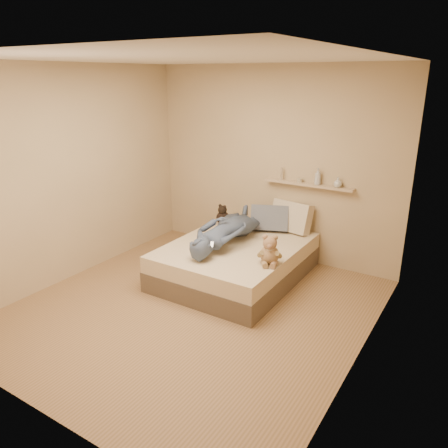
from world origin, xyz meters
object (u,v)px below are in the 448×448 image
Objects in this scene: teddy_bear at (270,252)px; dark_plush at (223,216)px; pillow_cream at (291,217)px; wall_shelf at (308,185)px; pillow_grey at (270,218)px; game_console at (206,244)px; bed at (236,261)px; person at (227,229)px.

dark_plush is at bearing 143.13° from teddy_bear.
dark_plush is at bearing -164.15° from pillow_cream.
wall_shelf is (-0.07, 1.22, 0.50)m from teddy_bear.
teddy_bear is 1.12m from pillow_grey.
dark_plush is 0.58× the size of pillow_grey.
game_console is 0.65× the size of dark_plush.
wall_shelf is at bearing 23.91° from pillow_cream.
person reaches higher than bed.
teddy_bear is (0.62, -0.31, 0.37)m from bed.
wall_shelf reaches higher than game_console.
pillow_grey is at bearing 80.43° from bed.
bed is at bearing -99.57° from pillow_grey.
bed is at bearing -45.69° from dark_plush.
bed is at bearing -121.18° from wall_shelf.
teddy_bear reaches higher than game_console.
bed is 3.45× the size of pillow_cream.
pillow_cream reaches higher than teddy_bear.
wall_shelf is (0.68, 0.92, 0.47)m from person.
teddy_bear is 1.32m from wall_shelf.
teddy_bear is 1.22× the size of dark_plush.
pillow_grey reaches higher than game_console.
dark_plush is at bearing -55.37° from person.
dark_plush is (-0.46, 1.09, -0.03)m from game_console.
teddy_bear is at bearing -86.75° from wall_shelf.
teddy_bear reaches higher than dark_plush.
teddy_bear is 0.29× the size of wall_shelf.
game_console is 0.12× the size of person.
person reaches higher than pillow_grey.
pillow_cream is (0.47, 1.35, 0.05)m from game_console.
bed is 0.87m from dark_plush.
pillow_cream is at bearing 102.22° from teddy_bear.
teddy_bear is at bearing -77.78° from pillow_cream.
teddy_bear is at bearing -63.35° from pillow_grey.
pillow_cream is (0.37, 0.83, 0.43)m from bed.
game_console is at bearing 91.41° from person.
dark_plush is 0.68m from pillow_grey.
pillow_grey is 0.33× the size of person.
game_console is at bearing -109.12° from pillow_cream.
game_console is 0.53× the size of teddy_bear.
bed is 10.09× the size of game_console.
wall_shelf is at bearing 65.67° from game_console.
pillow_grey is (0.12, 0.69, 0.40)m from bed.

